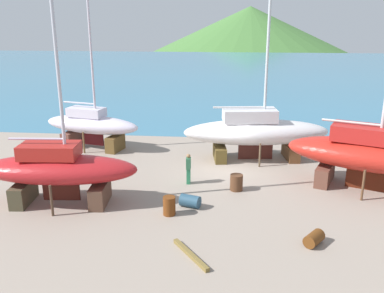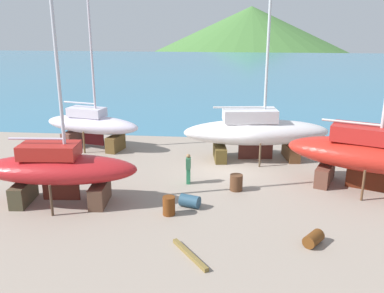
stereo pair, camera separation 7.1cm
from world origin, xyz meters
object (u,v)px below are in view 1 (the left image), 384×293
worker (188,168)px  barrel_tar_black (236,182)px  barrel_tipped_left (190,201)px  sailboat_mid_port (91,125)px  barrel_tipped_right (314,239)px  sailboat_far_slipway (256,131)px  sailboat_small_center (59,169)px  barrel_rust_near (169,206)px  sailboat_large_starboard (368,154)px

worker → barrel_tar_black: (2.59, -0.68, -0.45)m
barrel_tipped_left → sailboat_mid_port: bearing=131.2°
sailboat_mid_port → worker: 9.32m
sailboat_mid_port → barrel_tipped_right: size_ratio=10.90×
sailboat_far_slipway → barrel_tipped_right: sailboat_far_slipway is taller
sailboat_far_slipway → sailboat_small_center: size_ratio=1.51×
sailboat_mid_port → barrel_tar_black: size_ratio=11.70×
barrel_tipped_right → sailboat_far_slipway: bearing=100.1°
barrel_tipped_left → barrel_tipped_right: size_ratio=1.03×
sailboat_far_slipway → sailboat_small_center: 12.36m
barrel_tar_black → sailboat_mid_port: bearing=146.8°
sailboat_mid_port → barrel_rust_near: bearing=-41.6°
sailboat_far_slipway → barrel_tar_black: bearing=-110.3°
sailboat_large_starboard → sailboat_small_center: bearing=-146.2°
sailboat_large_starboard → barrel_tipped_left: size_ratio=14.39×
sailboat_small_center → barrel_tipped_right: sailboat_small_center is taller
barrel_tipped_left → barrel_rust_near: bearing=-134.0°
barrel_tar_black → barrel_rust_near: bearing=-134.0°
sailboat_far_slipway → sailboat_mid_port: size_ratio=1.64×
sailboat_mid_port → barrel_tipped_left: 11.70m
sailboat_small_center → sailboat_large_starboard: bearing=7.9°
sailboat_mid_port → sailboat_large_starboard: bearing=-5.7°
sailboat_small_center → barrel_rust_near: bearing=-11.6°
sailboat_small_center → barrel_tipped_left: sailboat_small_center is taller
sailboat_mid_port → barrel_tipped_right: bearing=-29.0°
worker → barrel_tipped_right: (5.65, -5.97, -0.61)m
barrel_tipped_right → sailboat_large_starboard: bearing=58.7°
sailboat_far_slipway → barrel_rust_near: bearing=-124.4°
barrel_tar_black → barrel_tipped_right: size_ratio=0.93×
barrel_tipped_right → barrel_tar_black: bearing=120.0°
barrel_rust_near → barrel_tipped_left: bearing=46.0°
worker → barrel_rust_near: 3.92m
sailboat_far_slipway → sailboat_mid_port: sailboat_far_slipway is taller
sailboat_far_slipway → barrel_tar_black: 5.55m
barrel_tipped_left → barrel_tar_black: 3.18m
sailboat_far_slipway → worker: 6.00m
worker → barrel_tipped_left: size_ratio=1.81×
sailboat_mid_port → barrel_tar_black: 11.86m
sailboat_small_center → barrel_tar_black: 8.94m
sailboat_far_slipway → sailboat_large_starboard: bearing=-46.4°
barrel_tipped_right → barrel_rust_near: (-6.13, 2.10, 0.17)m
worker → sailboat_far_slipway: bearing=48.3°
sailboat_far_slipway → barrel_tar_black: (-1.19, -5.23, -1.44)m
sailboat_far_slipway → barrel_tar_black: sailboat_far_slipway is taller
sailboat_large_starboard → barrel_tipped_left: bearing=-139.3°
sailboat_small_center → sailboat_far_slipway: bearing=34.5°
barrel_tipped_left → sailboat_small_center: bearing=-178.4°
sailboat_far_slipway → barrel_tipped_left: size_ratio=17.41×
sailboat_mid_port → sailboat_small_center: bearing=-68.0°
sailboat_mid_port → barrel_tar_black: bearing=-19.9°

